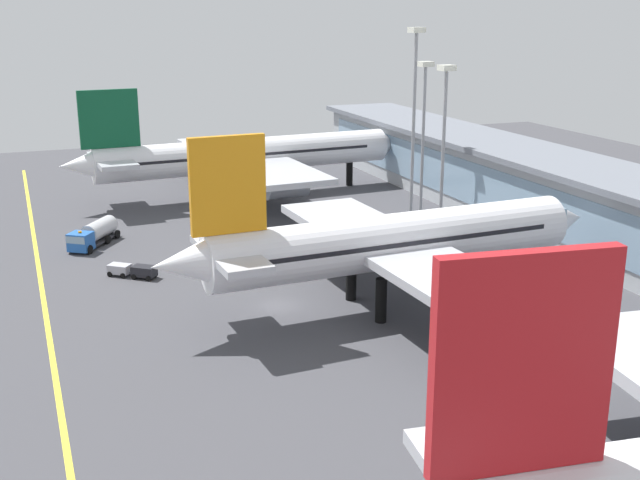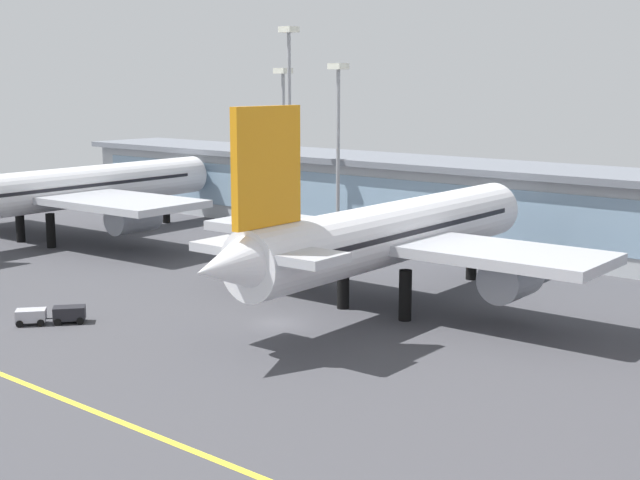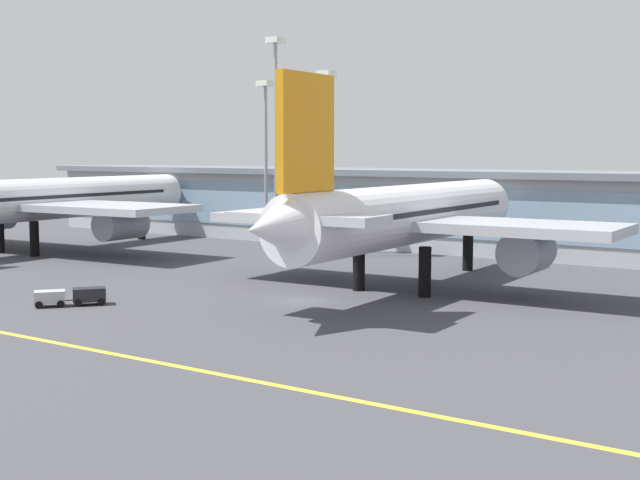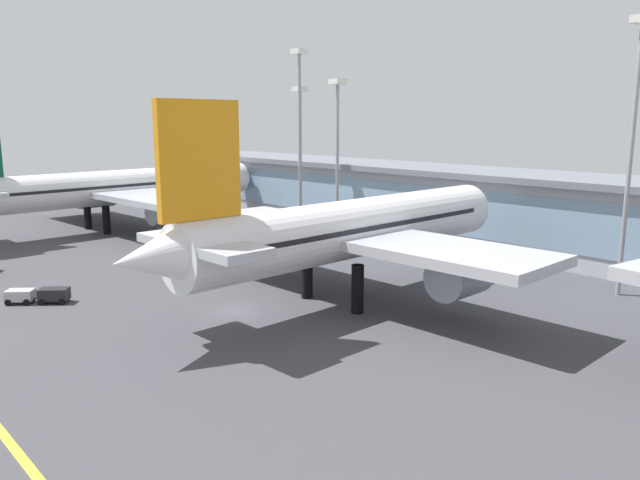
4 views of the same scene
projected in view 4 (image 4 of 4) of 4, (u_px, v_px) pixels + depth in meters
ground_plane at (236, 311)px, 55.45m from camera, size 206.77×206.77×0.00m
terminal_building at (516, 209)px, 80.38m from camera, size 150.69×14.00×15.41m
airliner_near_left at (116, 188)px, 96.31m from camera, size 43.43×56.40×17.60m
airliner_near_right at (352, 230)px, 58.03m from camera, size 38.82×47.37×18.29m
service_truck_far at (39, 295)px, 57.83m from camera, size 4.74×5.31×1.40m
apron_light_mast_west at (337, 137)px, 82.53m from camera, size 1.80×1.80×22.08m
apron_light_mast_centre at (300, 119)px, 86.95m from camera, size 1.80×1.80×26.43m
apron_light_mast_east at (300, 136)px, 93.74m from camera, size 1.80×1.80×21.70m
apron_light_mast_far_east at (634, 120)px, 57.61m from camera, size 1.80×1.80×26.12m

